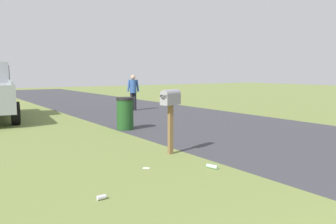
{
  "coord_description": "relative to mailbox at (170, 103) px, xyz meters",
  "views": [
    {
      "loc": [
        0.52,
        3.15,
        1.72
      ],
      "look_at": [
        5.62,
        -0.32,
        1.0
      ],
      "focal_mm": 36.38,
      "sensor_mm": 36.0,
      "label": 1
    }
  ],
  "objects": [
    {
      "name": "pedestrian",
      "position": [
        7.74,
        -3.3,
        -0.16
      ],
      "size": [
        0.3,
        0.55,
        1.6
      ],
      "rotation": [
        0.0,
        0.0,
        5.96
      ],
      "color": "black",
      "rests_on": "ground"
    },
    {
      "name": "litter_can_near_hydrant",
      "position": [
        -1.62,
        2.26,
        -1.05
      ],
      "size": [
        0.07,
        0.12,
        0.07
      ],
      "primitive_type": "cylinder",
      "rotation": [
        0.0,
        1.57,
        4.73
      ],
      "color": "silver",
      "rests_on": "ground"
    },
    {
      "name": "mailbox",
      "position": [
        0.0,
        0.0,
        0.0
      ],
      "size": [
        0.32,
        0.49,
        1.37
      ],
      "rotation": [
        0.0,
        0.0,
        0.3
      ],
      "color": "brown",
      "rests_on": "ground"
    },
    {
      "name": "road_asphalt",
      "position": [
        -0.33,
        -3.42,
        -1.08
      ],
      "size": [
        60.0,
        6.17,
        0.01
      ],
      "primitive_type": "cube",
      "color": "#38383D",
      "rests_on": "ground"
    },
    {
      "name": "trash_bin",
      "position": [
        3.3,
        -0.62,
        -0.59
      ],
      "size": [
        0.52,
        0.52,
        0.97
      ],
      "color": "#1E4C1E",
      "rests_on": "ground"
    },
    {
      "name": "litter_wrapper_midfield_b",
      "position": [
        -0.65,
        0.98,
        -1.08
      ],
      "size": [
        0.15,
        0.14,
        0.01
      ],
      "primitive_type": "cube",
      "rotation": [
        0.0,
        0.0,
        3.87
      ],
      "color": "silver",
      "rests_on": "ground"
    },
    {
      "name": "litter_bottle_midfield_a",
      "position": [
        -1.33,
        0.01,
        -1.05
      ],
      "size": [
        0.23,
        0.12,
        0.07
      ],
      "primitive_type": "cylinder",
      "rotation": [
        0.0,
        1.57,
        3.38
      ],
      "color": "#B2D8BF",
      "rests_on": "ground"
    }
  ]
}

